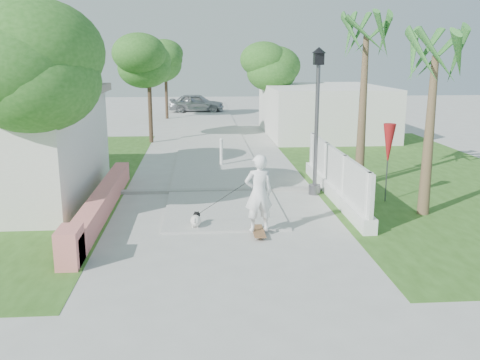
{
  "coord_description": "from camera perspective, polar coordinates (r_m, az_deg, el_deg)",
  "views": [
    {
      "loc": [
        -0.61,
        -10.31,
        4.23
      ],
      "look_at": [
        0.39,
        2.93,
        1.1
      ],
      "focal_mm": 40.0,
      "sensor_mm": 36.0,
      "label": 1
    }
  ],
  "objects": [
    {
      "name": "bollard",
      "position": [
        20.65,
        -2.01,
        3.08
      ],
      "size": [
        0.14,
        0.14,
        1.09
      ],
      "color": "white",
      "rests_on": "ground"
    },
    {
      "name": "building_right",
      "position": [
        29.22,
        8.84,
        7.35
      ],
      "size": [
        6.0,
        8.0,
        2.6
      ],
      "primitive_type": "cube",
      "color": "silver",
      "rests_on": "ground"
    },
    {
      "name": "lattice_fence",
      "position": [
        16.25,
        10.08,
        -0.05
      ],
      "size": [
        0.35,
        7.0,
        1.5
      ],
      "color": "white",
      "rests_on": "ground"
    },
    {
      "name": "parked_car",
      "position": [
        40.48,
        -4.64,
        8.2
      ],
      "size": [
        4.22,
        2.11,
        1.38
      ],
      "primitive_type": "imported",
      "rotation": [
        0.0,
        0.0,
        1.45
      ],
      "color": "#9DA0A4",
      "rests_on": "ground"
    },
    {
      "name": "path_strip",
      "position": [
        30.6,
        -3.16,
        5.35
      ],
      "size": [
        3.2,
        36.0,
        0.06
      ],
      "primitive_type": "cube",
      "color": "#B7B7B2",
      "rests_on": "ground"
    },
    {
      "name": "dog",
      "position": [
        13.35,
        -4.74,
        -4.26
      ],
      "size": [
        0.32,
        0.59,
        0.4
      ],
      "rotation": [
        0.0,
        0.0,
        -0.13
      ],
      "color": "white",
      "rests_on": "ground"
    },
    {
      "name": "tree_left_near",
      "position": [
        13.85,
        -20.94,
        10.72
      ],
      "size": [
        3.6,
        3.6,
        5.28
      ],
      "color": "#4C3826",
      "rests_on": "ground"
    },
    {
      "name": "tree_left_mid",
      "position": [
        19.42,
        -19.17,
        10.38
      ],
      "size": [
        3.2,
        3.2,
        4.85
      ],
      "color": "#4C3826",
      "rests_on": "ground"
    },
    {
      "name": "ground",
      "position": [
        11.16,
        -0.88,
        -9.01
      ],
      "size": [
        90.0,
        90.0,
        0.0
      ],
      "primitive_type": "plane",
      "color": "#B7B7B2",
      "rests_on": "ground"
    },
    {
      "name": "pink_wall",
      "position": [
        14.65,
        -14.76,
        -2.69
      ],
      "size": [
        0.45,
        8.2,
        0.8
      ],
      "color": "#E28074",
      "rests_on": "ground"
    },
    {
      "name": "grass_left",
      "position": [
        19.85,
        -23.0,
        -0.1
      ],
      "size": [
        8.0,
        20.0,
        0.01
      ],
      "primitive_type": "cube",
      "color": "#30571B",
      "rests_on": "ground"
    },
    {
      "name": "palm_near",
      "position": [
        14.79,
        20.07,
        11.42
      ],
      "size": [
        1.8,
        1.8,
        4.7
      ],
      "color": "brown",
      "rests_on": "ground"
    },
    {
      "name": "curb",
      "position": [
        16.85,
        -2.12,
        -1.11
      ],
      "size": [
        6.5,
        0.25,
        0.1
      ],
      "primitive_type": "cube",
      "color": "#999993",
      "rests_on": "ground"
    },
    {
      "name": "patio_umbrella",
      "position": [
        15.97,
        15.57,
        3.61
      ],
      "size": [
        0.36,
        0.36,
        2.3
      ],
      "color": "#59595E",
      "rests_on": "ground"
    },
    {
      "name": "tree_path_right",
      "position": [
        30.54,
        2.94,
        11.87
      ],
      "size": [
        3.0,
        3.0,
        4.79
      ],
      "color": "#4C3826",
      "rests_on": "ground"
    },
    {
      "name": "street_lamp",
      "position": [
        16.29,
        8.2,
        6.77
      ],
      "size": [
        0.44,
        0.44,
        4.44
      ],
      "color": "#59595E",
      "rests_on": "ground"
    },
    {
      "name": "palm_far",
      "position": [
        17.6,
        13.28,
        13.75
      ],
      "size": [
        1.8,
        1.8,
        5.3
      ],
      "color": "brown",
      "rests_on": "ground"
    },
    {
      "name": "tree_path_left",
      "position": [
        26.4,
        -9.7,
        12.19
      ],
      "size": [
        3.4,
        3.4,
        5.23
      ],
      "color": "#4C3826",
      "rests_on": "ground"
    },
    {
      "name": "tree_path_far",
      "position": [
        36.36,
        -7.94,
        12.49
      ],
      "size": [
        3.2,
        3.2,
        5.17
      ],
      "color": "#4C3826",
      "rests_on": "ground"
    },
    {
      "name": "skateboarder",
      "position": [
        12.84,
        -0.58,
        -1.84
      ],
      "size": [
        1.87,
        1.3,
        1.97
      ],
      "rotation": [
        0.0,
        0.0,
        3.28
      ],
      "color": "brown",
      "rests_on": "ground"
    },
    {
      "name": "grass_right",
      "position": [
        20.27,
        17.83,
        0.59
      ],
      "size": [
        8.0,
        20.0,
        0.01
      ],
      "primitive_type": "cube",
      "color": "#30571B",
      "rests_on": "ground"
    }
  ]
}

